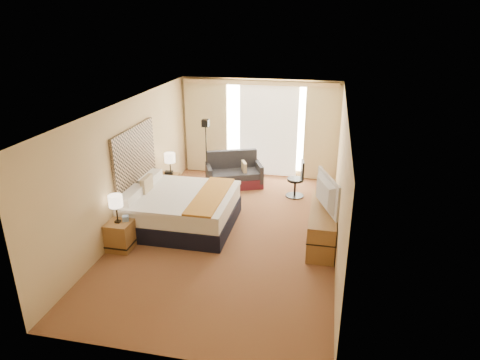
% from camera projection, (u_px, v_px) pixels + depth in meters
% --- Properties ---
extents(floor, '(4.20, 7.00, 0.02)m').
position_uv_depth(floor, '(230.00, 232.00, 8.74)').
color(floor, maroon).
rests_on(floor, ground).
extents(ceiling, '(4.20, 7.00, 0.02)m').
position_uv_depth(ceiling, '(229.00, 105.00, 7.80)').
color(ceiling, white).
rests_on(ceiling, wall_back).
extents(wall_back, '(4.20, 0.02, 2.60)m').
position_uv_depth(wall_back, '(260.00, 128.00, 11.46)').
color(wall_back, tan).
rests_on(wall_back, ground).
extents(wall_front, '(4.20, 0.02, 2.60)m').
position_uv_depth(wall_front, '(162.00, 272.00, 5.08)').
color(wall_front, tan).
rests_on(wall_front, ground).
extents(wall_left, '(0.02, 7.00, 2.60)m').
position_uv_depth(wall_left, '(129.00, 165.00, 8.68)').
color(wall_left, tan).
rests_on(wall_left, ground).
extents(wall_right, '(0.02, 7.00, 2.60)m').
position_uv_depth(wall_right, '(341.00, 180.00, 7.86)').
color(wall_right, tan).
rests_on(wall_right, ground).
extents(headboard, '(0.06, 1.85, 1.50)m').
position_uv_depth(headboard, '(135.00, 163.00, 8.86)').
color(headboard, black).
rests_on(headboard, wall_left).
extents(nightstand_left, '(0.45, 0.52, 0.55)m').
position_uv_depth(nightstand_left, '(121.00, 235.00, 8.05)').
color(nightstand_left, olive).
rests_on(nightstand_left, floor).
extents(nightstand_right, '(0.45, 0.52, 0.55)m').
position_uv_depth(nightstand_right, '(169.00, 186.00, 10.33)').
color(nightstand_right, olive).
rests_on(nightstand_right, floor).
extents(media_dresser, '(0.50, 1.80, 0.70)m').
position_uv_depth(media_dresser, '(322.00, 225.00, 8.26)').
color(media_dresser, olive).
rests_on(media_dresser, floor).
extents(window, '(2.30, 0.02, 2.30)m').
position_uv_depth(window, '(269.00, 128.00, 11.38)').
color(window, white).
rests_on(window, wall_back).
extents(curtains, '(4.12, 0.19, 2.56)m').
position_uv_depth(curtains, '(259.00, 125.00, 11.32)').
color(curtains, beige).
rests_on(curtains, floor).
extents(bed, '(2.13, 1.94, 1.03)m').
position_uv_depth(bed, '(181.00, 209.00, 8.88)').
color(bed, black).
rests_on(bed, floor).
extents(loveseat, '(1.58, 1.22, 0.87)m').
position_uv_depth(loveseat, '(234.00, 175.00, 11.00)').
color(loveseat, '#511721').
rests_on(loveseat, floor).
extents(floor_lamp, '(0.22, 0.22, 1.75)m').
position_uv_depth(floor_lamp, '(206.00, 140.00, 10.61)').
color(floor_lamp, black).
rests_on(floor_lamp, floor).
extents(desk_chair, '(0.44, 0.44, 0.91)m').
position_uv_depth(desk_chair, '(297.00, 181.00, 10.29)').
color(desk_chair, black).
rests_on(desk_chair, floor).
extents(lamp_left, '(0.26, 0.26, 0.54)m').
position_uv_depth(lamp_left, '(116.00, 202.00, 7.77)').
color(lamp_left, black).
rests_on(lamp_left, nightstand_left).
extents(lamp_right, '(0.26, 0.26, 0.54)m').
position_uv_depth(lamp_right, '(170.00, 158.00, 10.10)').
color(lamp_right, black).
rests_on(lamp_right, nightstand_right).
extents(tissue_box, '(0.14, 0.14, 0.10)m').
position_uv_depth(tissue_box, '(126.00, 218.00, 7.96)').
color(tissue_box, '#82A0C9').
rests_on(tissue_box, nightstand_left).
extents(telephone, '(0.21, 0.17, 0.07)m').
position_uv_depth(telephone, '(169.00, 173.00, 10.29)').
color(telephone, black).
rests_on(telephone, nightstand_right).
extents(television, '(0.53, 1.14, 0.67)m').
position_uv_depth(television, '(322.00, 193.00, 7.98)').
color(television, black).
rests_on(television, media_dresser).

